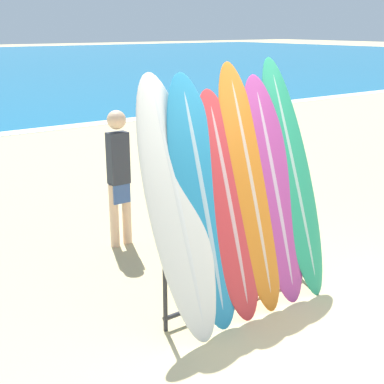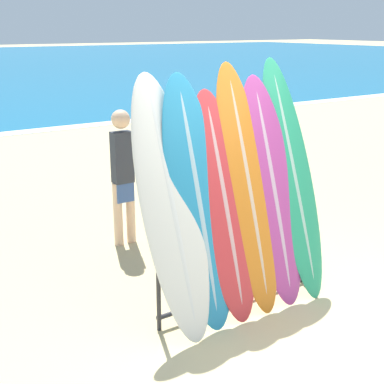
{
  "view_description": "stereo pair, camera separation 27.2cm",
  "coord_description": "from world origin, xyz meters",
  "px_view_note": "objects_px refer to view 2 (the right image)",
  "views": [
    {
      "loc": [
        -3.43,
        -2.78,
        2.62
      ],
      "look_at": [
        -0.28,
        1.57,
        0.94
      ],
      "focal_mm": 50.0,
      "sensor_mm": 36.0,
      "label": 1
    },
    {
      "loc": [
        -3.21,
        -2.93,
        2.62
      ],
      "look_at": [
        -0.28,
        1.57,
        0.94
      ],
      "focal_mm": 50.0,
      "sensor_mm": 36.0,
      "label": 2
    }
  ],
  "objects_px": {
    "surfboard_slot_2": "(224,206)",
    "surfboard_slot_3": "(247,188)",
    "person_mid_beach": "(235,154)",
    "person_far_left": "(123,173)",
    "surfboard_slot_5": "(293,178)",
    "surfboard_slot_1": "(198,202)",
    "surfboard_slot_0": "(171,207)",
    "surfboard_slot_4": "(272,190)",
    "surfboard_rack": "(237,257)"
  },
  "relations": [
    {
      "from": "surfboard_slot_2",
      "to": "person_mid_beach",
      "type": "distance_m",
      "value": 3.02
    },
    {
      "from": "surfboard_slot_0",
      "to": "surfboard_slot_1",
      "type": "height_order",
      "value": "surfboard_slot_0"
    },
    {
      "from": "surfboard_slot_0",
      "to": "surfboard_slot_1",
      "type": "xyz_separation_m",
      "value": [
        0.27,
        -0.01,
        -0.01
      ]
    },
    {
      "from": "surfboard_slot_1",
      "to": "person_mid_beach",
      "type": "bearing_deg",
      "value": 46.44
    },
    {
      "from": "surfboard_slot_4",
      "to": "person_far_left",
      "type": "relative_size",
      "value": 1.3
    },
    {
      "from": "surfboard_slot_1",
      "to": "surfboard_slot_4",
      "type": "height_order",
      "value": "surfboard_slot_1"
    },
    {
      "from": "surfboard_slot_2",
      "to": "surfboard_slot_5",
      "type": "distance_m",
      "value": 0.89
    },
    {
      "from": "surfboard_slot_0",
      "to": "surfboard_slot_1",
      "type": "relative_size",
      "value": 1.01
    },
    {
      "from": "surfboard_slot_3",
      "to": "person_mid_beach",
      "type": "xyz_separation_m",
      "value": [
        1.62,
        2.29,
        -0.33
      ]
    },
    {
      "from": "surfboard_slot_2",
      "to": "surfboard_slot_3",
      "type": "height_order",
      "value": "surfboard_slot_3"
    },
    {
      "from": "surfboard_slot_0",
      "to": "person_far_left",
      "type": "distance_m",
      "value": 2.01
    },
    {
      "from": "surfboard_rack",
      "to": "surfboard_slot_2",
      "type": "xyz_separation_m",
      "value": [
        -0.16,
        0.01,
        0.55
      ]
    },
    {
      "from": "surfboard_slot_1",
      "to": "surfboard_slot_5",
      "type": "xyz_separation_m",
      "value": [
        1.16,
        0.02,
        0.05
      ]
    },
    {
      "from": "person_mid_beach",
      "to": "surfboard_slot_1",
      "type": "bearing_deg",
      "value": 75.48
    },
    {
      "from": "surfboard_slot_1",
      "to": "person_mid_beach",
      "type": "xyz_separation_m",
      "value": [
        2.19,
        2.3,
        -0.3
      ]
    },
    {
      "from": "surfboard_slot_4",
      "to": "person_far_left",
      "type": "bearing_deg",
      "value": 108.44
    },
    {
      "from": "surfboard_slot_4",
      "to": "surfboard_slot_5",
      "type": "height_order",
      "value": "surfboard_slot_5"
    },
    {
      "from": "surfboard_slot_0",
      "to": "person_far_left",
      "type": "bearing_deg",
      "value": 76.24
    },
    {
      "from": "person_mid_beach",
      "to": "person_far_left",
      "type": "distance_m",
      "value": 2.02
    },
    {
      "from": "surfboard_slot_3",
      "to": "surfboard_slot_2",
      "type": "bearing_deg",
      "value": -173.59
    },
    {
      "from": "surfboard_slot_2",
      "to": "surfboard_rack",
      "type": "bearing_deg",
      "value": -3.78
    },
    {
      "from": "surfboard_slot_0",
      "to": "surfboard_rack",
      "type": "bearing_deg",
      "value": -3.86
    },
    {
      "from": "surfboard_slot_2",
      "to": "surfboard_slot_4",
      "type": "height_order",
      "value": "surfboard_slot_4"
    },
    {
      "from": "surfboard_slot_0",
      "to": "surfboard_slot_3",
      "type": "distance_m",
      "value": 0.83
    },
    {
      "from": "surfboard_slot_1",
      "to": "surfboard_slot_5",
      "type": "height_order",
      "value": "surfboard_slot_5"
    },
    {
      "from": "surfboard_slot_0",
      "to": "surfboard_slot_2",
      "type": "distance_m",
      "value": 0.55
    },
    {
      "from": "person_mid_beach",
      "to": "surfboard_slot_4",
      "type": "bearing_deg",
      "value": 89.16
    },
    {
      "from": "surfboard_slot_3",
      "to": "surfboard_slot_5",
      "type": "relative_size",
      "value": 0.99
    },
    {
      "from": "surfboard_rack",
      "to": "surfboard_slot_1",
      "type": "distance_m",
      "value": 0.76
    },
    {
      "from": "surfboard_slot_1",
      "to": "surfboard_slot_3",
      "type": "distance_m",
      "value": 0.56
    },
    {
      "from": "surfboard_slot_4",
      "to": "person_far_left",
      "type": "distance_m",
      "value": 2.08
    },
    {
      "from": "surfboard_slot_5",
      "to": "person_far_left",
      "type": "bearing_deg",
      "value": 116.28
    },
    {
      "from": "surfboard_slot_0",
      "to": "surfboard_slot_2",
      "type": "bearing_deg",
      "value": -3.88
    },
    {
      "from": "surfboard_slot_3",
      "to": "person_mid_beach",
      "type": "distance_m",
      "value": 2.83
    },
    {
      "from": "surfboard_slot_5",
      "to": "person_mid_beach",
      "type": "height_order",
      "value": "surfboard_slot_5"
    },
    {
      "from": "surfboard_slot_1",
      "to": "surfboard_slot_2",
      "type": "distance_m",
      "value": 0.28
    },
    {
      "from": "surfboard_slot_1",
      "to": "surfboard_slot_3",
      "type": "relative_size",
      "value": 0.97
    },
    {
      "from": "surfboard_slot_5",
      "to": "person_mid_beach",
      "type": "relative_size",
      "value": 1.55
    },
    {
      "from": "surfboard_slot_4",
      "to": "surfboard_slot_5",
      "type": "xyz_separation_m",
      "value": [
        0.3,
        0.03,
        0.08
      ]
    },
    {
      "from": "surfboard_rack",
      "to": "surfboard_slot_5",
      "type": "xyz_separation_m",
      "value": [
        0.72,
        0.06,
        0.67
      ]
    },
    {
      "from": "surfboard_slot_2",
      "to": "person_mid_beach",
      "type": "height_order",
      "value": "surfboard_slot_2"
    },
    {
      "from": "surfboard_slot_2",
      "to": "surfboard_slot_4",
      "type": "distance_m",
      "value": 0.59
    },
    {
      "from": "surfboard_slot_0",
      "to": "surfboard_slot_2",
      "type": "height_order",
      "value": "surfboard_slot_0"
    },
    {
      "from": "surfboard_slot_5",
      "to": "person_mid_beach",
      "type": "distance_m",
      "value": 2.52
    },
    {
      "from": "surfboard_rack",
      "to": "surfboard_slot_0",
      "type": "bearing_deg",
      "value": 176.14
    },
    {
      "from": "surfboard_slot_4",
      "to": "surfboard_rack",
      "type": "bearing_deg",
      "value": -176.7
    },
    {
      "from": "surfboard_slot_2",
      "to": "person_mid_beach",
      "type": "relative_size",
      "value": 1.38
    },
    {
      "from": "surfboard_slot_3",
      "to": "surfboard_slot_4",
      "type": "relative_size",
      "value": 1.06
    },
    {
      "from": "surfboard_rack",
      "to": "surfboard_slot_0",
      "type": "xyz_separation_m",
      "value": [
        -0.7,
        0.05,
        0.63
      ]
    },
    {
      "from": "surfboard_slot_5",
      "to": "person_far_left",
      "type": "height_order",
      "value": "surfboard_slot_5"
    }
  ]
}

